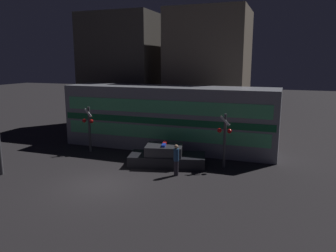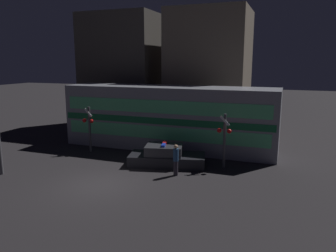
{
  "view_description": "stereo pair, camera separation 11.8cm",
  "coord_description": "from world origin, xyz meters",
  "px_view_note": "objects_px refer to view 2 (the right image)",
  "views": [
    {
      "loc": [
        8.2,
        -13.01,
        5.91
      ],
      "look_at": [
        1.35,
        5.94,
        1.91
      ],
      "focal_mm": 35.0,
      "sensor_mm": 36.0,
      "label": 1
    },
    {
      "loc": [
        8.31,
        -12.97,
        5.91
      ],
      "look_at": [
        1.35,
        5.94,
        1.91
      ],
      "focal_mm": 35.0,
      "sensor_mm": 36.0,
      "label": 2
    }
  ],
  "objects_px": {
    "police_car": "(166,157)",
    "train": "(169,117)",
    "crossing_signal_near": "(224,138)",
    "pedestrian": "(176,160)"
  },
  "relations": [
    {
      "from": "train",
      "to": "pedestrian",
      "type": "bearing_deg",
      "value": -66.26
    },
    {
      "from": "police_car",
      "to": "crossing_signal_near",
      "type": "bearing_deg",
      "value": -2.17
    },
    {
      "from": "train",
      "to": "police_car",
      "type": "distance_m",
      "value": 4.26
    },
    {
      "from": "police_car",
      "to": "crossing_signal_near",
      "type": "distance_m",
      "value": 3.51
    },
    {
      "from": "pedestrian",
      "to": "train",
      "type": "bearing_deg",
      "value": 113.74
    },
    {
      "from": "train",
      "to": "crossing_signal_near",
      "type": "height_order",
      "value": "train"
    },
    {
      "from": "police_car",
      "to": "train",
      "type": "bearing_deg",
      "value": 94.78
    },
    {
      "from": "train",
      "to": "police_car",
      "type": "height_order",
      "value": "train"
    },
    {
      "from": "pedestrian",
      "to": "crossing_signal_near",
      "type": "height_order",
      "value": "crossing_signal_near"
    },
    {
      "from": "train",
      "to": "pedestrian",
      "type": "xyz_separation_m",
      "value": [
        2.31,
        -5.25,
        -1.26
      ]
    }
  ]
}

